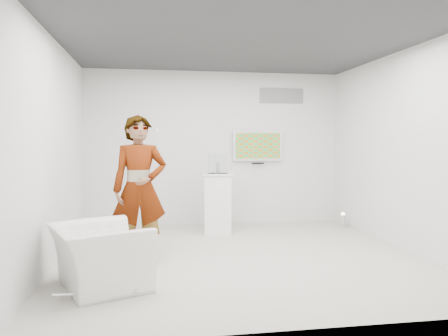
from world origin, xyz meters
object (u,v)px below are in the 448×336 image
Objects in this scene: armchair at (100,256)px; floor_uplight at (343,220)px; tv at (258,146)px; person at (140,189)px; pedestal at (218,203)px.

armchair reaches higher than floor_uplight.
tv reaches higher than armchair.
armchair is at bearing -146.29° from floor_uplight.
tv is at bearing 42.93° from person.
person is 1.84× the size of armchair.
person is at bearing -154.64° from floor_uplight.
person is 1.85× the size of pedestal.
armchair is (-2.66, -3.51, -1.20)m from tv.
tv is 2.18m from floor_uplight.
armchair is at bearing -127.12° from tv.
armchair is at bearing -122.83° from pedestal.
person is at bearing -44.95° from armchair.
tv is 3.42m from person.
armchair is (-0.42, -1.00, -0.64)m from person.
person reaches higher than floor_uplight.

